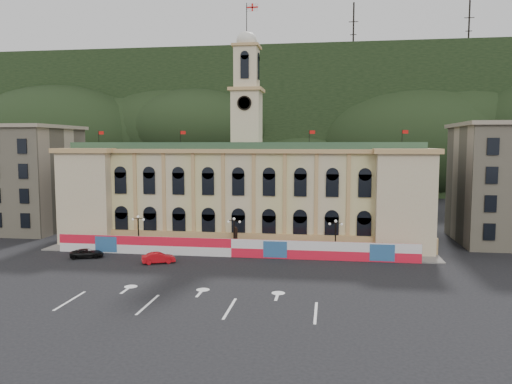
# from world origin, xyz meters

# --- Properties ---
(ground) EXTENTS (260.00, 260.00, 0.00)m
(ground) POSITION_xyz_m (0.00, 0.00, 0.00)
(ground) COLOR black
(ground) RESTS_ON ground
(lane_markings) EXTENTS (26.00, 10.00, 0.02)m
(lane_markings) POSITION_xyz_m (0.00, -5.00, 0.00)
(lane_markings) COLOR white
(lane_markings) RESTS_ON ground
(hill_ridge) EXTENTS (230.00, 80.00, 64.00)m
(hill_ridge) POSITION_xyz_m (0.03, 121.99, 19.48)
(hill_ridge) COLOR black
(hill_ridge) RESTS_ON ground
(city_hall) EXTENTS (56.20, 17.60, 37.10)m
(city_hall) POSITION_xyz_m (0.00, 27.63, 7.85)
(city_hall) COLOR #CABA91
(city_hall) RESTS_ON ground
(side_building_left) EXTENTS (21.00, 17.00, 18.60)m
(side_building_left) POSITION_xyz_m (-43.00, 30.93, 9.33)
(side_building_left) COLOR tan
(side_building_left) RESTS_ON ground
(hoarding_fence) EXTENTS (50.00, 0.44, 2.50)m
(hoarding_fence) POSITION_xyz_m (0.06, 15.07, 1.25)
(hoarding_fence) COLOR red
(hoarding_fence) RESTS_ON ground
(pavement) EXTENTS (56.00, 5.50, 0.16)m
(pavement) POSITION_xyz_m (0.00, 17.75, 0.08)
(pavement) COLOR slate
(pavement) RESTS_ON ground
(statue) EXTENTS (1.40, 1.40, 3.72)m
(statue) POSITION_xyz_m (0.00, 18.00, 1.19)
(statue) COLOR #595651
(statue) RESTS_ON ground
(lamp_left) EXTENTS (1.96, 0.44, 5.15)m
(lamp_left) POSITION_xyz_m (-14.00, 17.00, 3.07)
(lamp_left) COLOR black
(lamp_left) RESTS_ON ground
(lamp_center) EXTENTS (1.96, 0.44, 5.15)m
(lamp_center) POSITION_xyz_m (0.00, 17.00, 3.07)
(lamp_center) COLOR black
(lamp_center) RESTS_ON ground
(lamp_right) EXTENTS (1.96, 0.44, 5.15)m
(lamp_right) POSITION_xyz_m (14.00, 17.00, 3.07)
(lamp_right) COLOR black
(lamp_right) RESTS_ON ground
(red_sedan) EXTENTS (4.67, 5.35, 1.40)m
(red_sedan) POSITION_xyz_m (-8.62, 10.13, 0.70)
(red_sedan) COLOR red
(red_sedan) RESTS_ON ground
(black_suv) EXTENTS (5.01, 5.76, 1.22)m
(black_suv) POSITION_xyz_m (-19.25, 11.67, 0.61)
(black_suv) COLOR black
(black_suv) RESTS_ON ground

